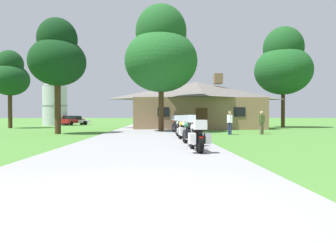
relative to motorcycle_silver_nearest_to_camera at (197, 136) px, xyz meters
The scene contains 19 objects.
ground_plane 13.45m from the motorcycle_silver_nearest_to_camera, 98.78° to the left, with size 500.00×500.00×0.00m, color #42752D.
asphalt_driveway 11.48m from the motorcycle_silver_nearest_to_camera, 100.31° to the left, with size 6.40×80.00×0.06m, color gray.
motorcycle_silver_nearest_to_camera is the anchor object (origin of this frame).
motorcycle_green_second_in_row 2.49m from the motorcycle_silver_nearest_to_camera, 89.27° to the left, with size 0.90×2.08×1.30m.
motorcycle_yellow_third_in_row 5.14m from the motorcycle_silver_nearest_to_camera, 89.89° to the left, with size 0.92×2.08×1.30m.
motorcycle_white_fourth_in_row 7.71m from the motorcycle_silver_nearest_to_camera, 90.14° to the left, with size 0.69×2.08×1.30m.
motorcycle_green_fifth_in_row 10.01m from the motorcycle_silver_nearest_to_camera, 89.65° to the left, with size 0.80×2.08×1.30m.
motorcycle_red_farthest_in_row 12.77m from the motorcycle_silver_nearest_to_camera, 89.79° to the left, with size 0.87×2.08×1.30m.
stone_lodge 23.06m from the motorcycle_silver_nearest_to_camera, 82.78° to the left, with size 13.90×8.27×5.93m.
bystander_olive_shirt_near_lodge 14.43m from the motorcycle_silver_nearest_to_camera, 62.36° to the left, with size 0.42×0.41×1.69m.
bystander_olive_shirt_beside_signpost 12.80m from the motorcycle_silver_nearest_to_camera, 61.52° to the left, with size 0.49×0.37×1.67m.
bystander_white_shirt_by_tree 11.73m from the motorcycle_silver_nearest_to_camera, 71.21° to the left, with size 0.36×0.50×1.69m.
tree_by_lodge_front 16.29m from the motorcycle_silver_nearest_to_camera, 93.97° to the left, with size 6.04×6.04×10.57m.
tree_right_of_lodge 29.45m from the motorcycle_silver_nearest_to_camera, 62.03° to the left, with size 6.62×6.62×11.80m.
tree_left_far 30.27m from the motorcycle_silver_nearest_to_camera, 126.11° to the left, with size 4.15×4.15×8.58m.
tree_left_near 16.04m from the motorcycle_silver_nearest_to_camera, 125.05° to the left, with size 4.15×4.15×8.53m.
metal_silo_distant 38.53m from the motorcycle_silver_nearest_to_camera, 114.89° to the left, with size 3.55×3.55×6.58m.
parked_red_suv_far_left 38.14m from the motorcycle_silver_nearest_to_camera, 111.55° to the left, with size 3.08×4.93×1.40m.
parked_white_sedan_far_left 38.83m from the motorcycle_silver_nearest_to_camera, 110.40° to the left, with size 4.50×2.72×1.20m.
Camera 1 is at (0.64, -4.11, 1.30)m, focal length 33.33 mm.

